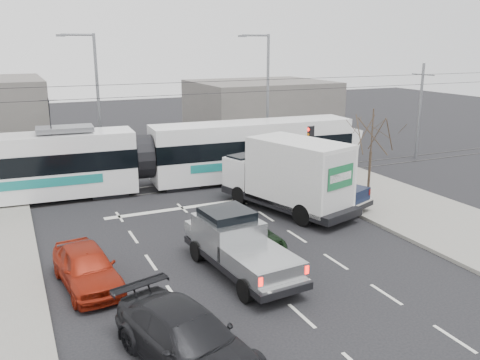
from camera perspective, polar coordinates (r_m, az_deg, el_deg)
name	(u,v)px	position (r m, az deg, el deg)	size (l,w,h in m)	color
ground	(263,242)	(22.30, 2.60, -7.01)	(120.00, 120.00, 0.00)	black
sidewalk_right	(421,213)	(27.36, 19.65, -3.49)	(6.00, 60.00, 0.15)	gray
rails	(188,186)	(31.05, -5.86, -0.62)	(60.00, 1.60, 0.03)	#33302D
building_right	(260,108)	(47.86, 2.29, 8.05)	(12.00, 10.00, 5.00)	#69635F
bare_tree	(372,135)	(27.36, 14.59, 4.95)	(2.40, 2.40, 5.00)	#47382B
traffic_signal	(311,143)	(30.07, 8.00, 4.14)	(0.44, 0.44, 3.60)	black
street_lamp_near	(265,91)	(36.60, 2.87, 9.97)	(2.38, 0.25, 9.00)	slate
street_lamp_far	(95,95)	(34.90, -15.97, 9.16)	(2.38, 0.25, 9.00)	slate
catenary	(186,122)	(30.23, -6.06, 6.45)	(60.00, 0.20, 7.00)	black
tram	(142,158)	(30.10, -10.94, 2.46)	(26.83, 4.28, 5.45)	white
silver_pickup	(237,243)	(19.31, -0.37, -7.11)	(2.58, 6.20, 2.19)	black
box_truck	(289,176)	(25.96, 5.53, 0.47)	(4.64, 7.95, 3.76)	black
navy_pickup	(314,185)	(27.20, 8.34, -0.59)	(3.77, 5.65, 2.24)	black
green_car	(245,235)	(21.26, 0.53, -6.19)	(2.23, 4.84, 1.34)	black
red_car	(87,267)	(18.99, -16.83, -9.33)	(1.76, 4.38, 1.49)	maroon
dark_car	(188,340)	(14.23, -5.91, -17.39)	(2.17, 5.33, 1.55)	black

